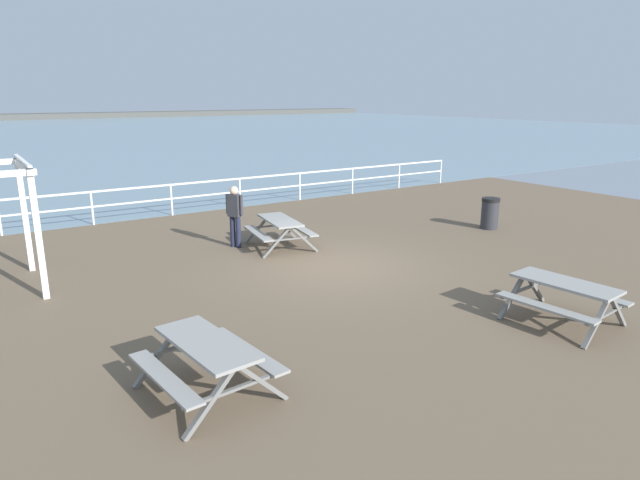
{
  "coord_description": "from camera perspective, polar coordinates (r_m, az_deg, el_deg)",
  "views": [
    {
      "loc": [
        -7.26,
        -10.4,
        3.99
      ],
      "look_at": [
        -0.58,
        -0.33,
        0.8
      ],
      "focal_mm": 30.96,
      "sensor_mm": 36.0,
      "label": 1
    }
  ],
  "objects": [
    {
      "name": "sea_band",
      "position": [
        63.69,
        -27.36,
        9.58
      ],
      "size": [
        142.0,
        90.0,
        0.01
      ],
      "primitive_type": "cube",
      "color": "gray",
      "rests_on": "ground"
    },
    {
      "name": "picnic_table_near_right",
      "position": [
        7.78,
        -11.63,
        -11.5
      ],
      "size": [
        1.7,
        1.94,
        0.8
      ],
      "rotation": [
        0.0,
        0.0,
        1.67
      ],
      "color": "gray",
      "rests_on": "ground"
    },
    {
      "name": "picnic_table_near_left",
      "position": [
        14.79,
        -4.16,
        1.44
      ],
      "size": [
        1.8,
        2.03,
        0.8
      ],
      "rotation": [
        0.0,
        0.0,
        1.4
      ],
      "color": "gray",
      "rests_on": "ground"
    },
    {
      "name": "litter_bin",
      "position": [
        17.66,
        17.15,
        2.66
      ],
      "size": [
        0.55,
        0.55,
        0.95
      ],
      "color": "#2D2D33",
      "rests_on": "ground"
    },
    {
      "name": "ground_plane",
      "position": [
        13.33,
        1.29,
        -3.08
      ],
      "size": [
        30.0,
        24.0,
        0.2
      ],
      "primitive_type": "cube",
      "color": "brown"
    },
    {
      "name": "picnic_table_mid_centre",
      "position": [
        10.79,
        23.92,
        -4.93
      ],
      "size": [
        1.69,
        1.94,
        0.8
      ],
      "rotation": [
        0.0,
        0.0,
        1.67
      ],
      "color": "gray",
      "rests_on": "ground"
    },
    {
      "name": "visitor",
      "position": [
        14.87,
        -8.8,
        2.81
      ],
      "size": [
        0.36,
        0.47,
        1.66
      ],
      "rotation": [
        0.0,
        0.0,
        0.54
      ],
      "color": "#1E2338",
      "rests_on": "ground"
    },
    {
      "name": "seaward_railing",
      "position": [
        19.81,
        -11.65,
        5.13
      ],
      "size": [
        23.07,
        0.07,
        1.08
      ],
      "color": "white",
      "rests_on": "ground"
    }
  ]
}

